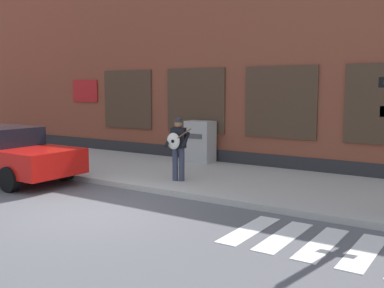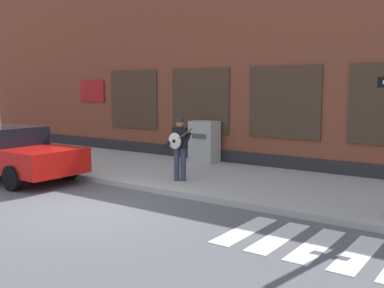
# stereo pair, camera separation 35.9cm
# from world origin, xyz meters

# --- Properties ---
(ground_plane) EXTENTS (160.00, 160.00, 0.00)m
(ground_plane) POSITION_xyz_m (0.00, 0.00, 0.00)
(ground_plane) COLOR #56565B
(sidewalk) EXTENTS (28.00, 4.46, 0.15)m
(sidewalk) POSITION_xyz_m (0.00, 4.26, 0.07)
(sidewalk) COLOR #ADAAA3
(sidewalk) RESTS_ON ground
(building_backdrop) EXTENTS (28.00, 4.06, 7.23)m
(building_backdrop) POSITION_xyz_m (-0.00, 8.49, 3.61)
(building_backdrop) COLOR brown
(building_backdrop) RESTS_ON ground
(crosswalk) EXTENTS (5.20, 1.90, 0.01)m
(crosswalk) POSITION_xyz_m (5.80, 0.73, 0.01)
(crosswalk) COLOR silver
(crosswalk) RESTS_ON ground
(red_car) EXTENTS (4.62, 2.02, 1.53)m
(red_car) POSITION_xyz_m (-4.45, 1.03, 0.77)
(red_car) COLOR red
(red_car) RESTS_ON ground
(busker) EXTENTS (0.78, 0.65, 1.70)m
(busker) POSITION_xyz_m (0.10, 3.07, 1.12)
(busker) COLOR #33384C
(busker) RESTS_ON sidewalk
(utility_box) EXTENTS (0.92, 0.65, 1.39)m
(utility_box) POSITION_xyz_m (-1.10, 6.04, 0.84)
(utility_box) COLOR #ADADA8
(utility_box) RESTS_ON sidewalk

